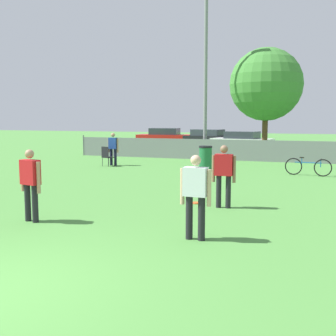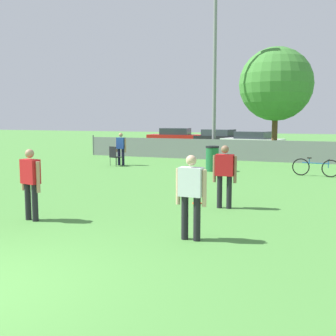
{
  "view_description": "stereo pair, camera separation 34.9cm",
  "coord_description": "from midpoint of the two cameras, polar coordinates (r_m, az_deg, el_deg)",
  "views": [
    {
      "loc": [
        4.13,
        -3.89,
        2.21
      ],
      "look_at": [
        0.67,
        5.29,
        1.05
      ],
      "focal_mm": 45.0,
      "sensor_mm": 36.0,
      "label": 1
    },
    {
      "loc": [
        4.46,
        -3.76,
        2.21
      ],
      "look_at": [
        0.67,
        5.29,
        1.05
      ],
      "focal_mm": 45.0,
      "sensor_mm": 36.0,
      "label": 2
    }
  ],
  "objects": [
    {
      "name": "fence_backline",
      "position": [
        22.31,
        11.57,
        2.33
      ],
      "size": [
        19.22,
        0.07,
        1.21
      ],
      "color": "gray",
      "rests_on": "ground_plane"
    },
    {
      "name": "light_pole",
      "position": [
        23.79,
        6.79,
        14.73
      ],
      "size": [
        0.9,
        0.36,
        9.52
      ],
      "color": "gray",
      "rests_on": "ground_plane"
    },
    {
      "name": "tree_near_pole",
      "position": [
        24.86,
        14.81,
        10.9
      ],
      "size": [
        4.11,
        4.11,
        6.18
      ],
      "color": "brown",
      "rests_on": "ground_plane"
    },
    {
      "name": "player_defender_red",
      "position": [
        9.48,
        -17.12,
        -1.52
      ],
      "size": [
        0.58,
        0.31,
        1.56
      ],
      "rotation": [
        0.0,
        0.0,
        -0.21
      ],
      "color": "black",
      "rests_on": "ground_plane"
    },
    {
      "name": "player_receiver_white",
      "position": [
        7.62,
        4.45,
        -3.2
      ],
      "size": [
        0.59,
        0.24,
        1.56
      ],
      "rotation": [
        0.0,
        0.0,
        -0.04
      ],
      "color": "black",
      "rests_on": "ground_plane"
    },
    {
      "name": "player_thrower_red",
      "position": [
        10.42,
        8.63,
        -0.58
      ],
      "size": [
        0.59,
        0.25,
        1.56
      ],
      "rotation": [
        0.0,
        0.0,
        0.08
      ],
      "color": "black",
      "rests_on": "ground_plane"
    },
    {
      "name": "spectator_in_blue",
      "position": [
        19.99,
        -5.9,
        2.87
      ],
      "size": [
        0.57,
        0.25,
        1.53
      ],
      "rotation": [
        0.0,
        0.0,
        3.08
      ],
      "color": "#191933",
      "rests_on": "ground_plane"
    },
    {
      "name": "frisbee_disc",
      "position": [
        11.04,
        4.86,
        -4.76
      ],
      "size": [
        0.25,
        0.25,
        0.03
      ],
      "color": "#E5591E",
      "rests_on": "ground_plane"
    },
    {
      "name": "folding_chair_sideline",
      "position": [
        19.72,
        -6.74,
        1.74
      ],
      "size": [
        0.56,
        0.56,
        0.92
      ],
      "rotation": [
        0.0,
        0.0,
        2.83
      ],
      "color": "#333338",
      "rests_on": "ground_plane"
    },
    {
      "name": "bicycle_sideline",
      "position": [
        17.12,
        19.91,
        0.09
      ],
      "size": [
        1.76,
        0.44,
        0.72
      ],
      "rotation": [
        0.0,
        0.0,
        -0.11
      ],
      "color": "black",
      "rests_on": "ground_plane"
    },
    {
      "name": "trash_bin",
      "position": [
        17.8,
        6.57,
        1.29
      ],
      "size": [
        0.56,
        0.56,
        1.06
      ],
      "color": "#1E6638",
      "rests_on": "ground_plane"
    },
    {
      "name": "parked_car_red",
      "position": [
        34.82,
        1.3,
        4.22
      ],
      "size": [
        4.61,
        2.31,
        1.42
      ],
      "rotation": [
        0.0,
        0.0,
        0.11
      ],
      "color": "black",
      "rests_on": "ground_plane"
    },
    {
      "name": "parked_car_dark",
      "position": [
        33.5,
        7.14,
        4.04
      ],
      "size": [
        4.68,
        2.57,
        1.35
      ],
      "rotation": [
        0.0,
        0.0,
        -0.18
      ],
      "color": "black",
      "rests_on": "ground_plane"
    },
    {
      "name": "parked_car_white",
      "position": [
        29.49,
        11.7,
        3.55
      ],
      "size": [
        4.33,
        2.46,
        1.33
      ],
      "rotation": [
        0.0,
        0.0,
        -0.17
      ],
      "color": "black",
      "rests_on": "ground_plane"
    }
  ]
}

